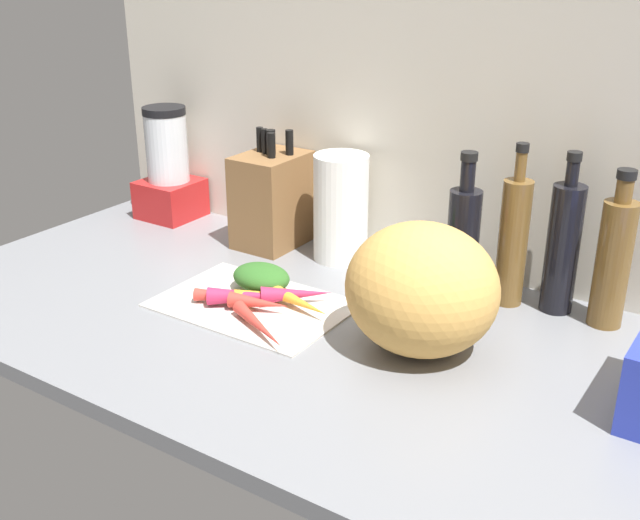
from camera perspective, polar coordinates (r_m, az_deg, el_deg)
ground_plane at (r=139.38cm, az=0.69°, el=-5.70°), size 170.00×80.00×3.00cm
wall_back at (r=160.25cm, az=8.36°, el=9.92°), size 170.00×3.00×60.00cm
cutting_board at (r=147.81cm, az=-4.97°, el=-3.22°), size 36.00×24.84×0.80cm
carrot_0 at (r=147.03cm, az=-6.33°, el=-2.71°), size 15.27×9.28×2.49cm
carrot_1 at (r=150.99cm, az=-3.63°, el=-1.91°), size 10.59×3.03×2.48cm
carrot_2 at (r=135.71cm, az=-4.54°, el=-4.91°), size 16.85×10.18×2.48cm
carrot_3 at (r=146.07cm, az=-1.75°, el=-2.55°), size 12.73×11.20×3.43cm
carrot_4 at (r=145.59cm, az=-5.05°, el=-2.72°), size 16.19×11.98×3.44cm
carrot_5 at (r=146.32cm, az=-4.27°, el=-2.64°), size 9.91×9.58×3.05cm
carrot_6 at (r=143.49cm, az=-1.61°, el=-3.13°), size 15.59×6.08×3.00cm
carrot_7 at (r=143.36cm, az=-4.57°, el=-3.20°), size 11.88×6.53×3.10cm
carrot_8 at (r=147.03cm, az=-3.32°, el=-2.58°), size 10.84×3.60×2.59cm
carrot_greens_pile at (r=151.53cm, az=-4.39°, el=-1.29°), size 12.11×9.32×5.13cm
winter_squash at (r=128.30cm, az=7.56°, el=-2.16°), size 26.04×24.30×22.54cm
knife_block at (r=173.93cm, az=-3.59°, el=4.55°), size 12.63×16.62×26.58cm
blender_appliance at (r=194.97cm, az=-11.20°, el=6.55°), size 13.68×13.68×27.83cm
paper_towel_roll at (r=165.01cm, az=1.56°, el=3.89°), size 11.78×11.78×23.29cm
bottle_0 at (r=150.11cm, az=10.58°, el=1.56°), size 6.30×6.30×28.77cm
bottle_1 at (r=148.10cm, az=14.16°, el=1.45°), size 5.54×5.54×31.39cm
bottle_2 at (r=147.56cm, az=17.61°, el=0.96°), size 6.10×6.10×30.64cm
bottle_3 at (r=144.90cm, az=20.97°, el=-0.03°), size 6.16×6.16×29.10cm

